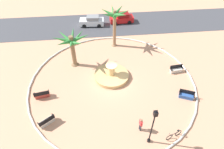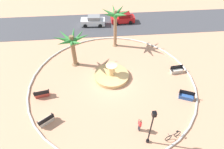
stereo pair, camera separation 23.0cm
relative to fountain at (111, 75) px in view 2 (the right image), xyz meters
The scene contains 15 objects.
ground_plane 0.98m from the fountain, 89.79° to the right, with size 80.00×80.00×0.00m, color tan.
plaza_curb 0.95m from the fountain, 89.79° to the right, with size 19.35×19.35×0.20m, color silver.
street_asphalt 13.14m from the fountain, 89.99° to the left, with size 48.00×8.00×0.03m, color #424247.
fountain is the anchor object (origin of this frame).
palm_tree_near_fountain 7.88m from the fountain, 80.37° to the left, with size 3.94×3.96×5.66m.
palm_tree_by_curb 6.08m from the fountain, 147.86° to the left, with size 4.46×4.37×4.53m.
bench_east 8.78m from the fountain, 28.13° to the right, with size 1.67×1.08×1.00m.
bench_west 8.11m from the fountain, ahead, with size 1.65×0.69×1.00m.
bench_north 9.05m from the fountain, 139.10° to the right, with size 1.59×1.34×1.00m.
bench_southeast 8.20m from the fountain, 162.83° to the right, with size 1.66×0.78×1.00m.
lamppost 9.38m from the fountain, 74.18° to the right, with size 0.32×0.32×4.57m.
bicycle_red_frame 9.82m from the fountain, 60.69° to the right, with size 1.65×0.67×0.94m.
person_cyclist_helmet 7.76m from the fountain, 75.54° to the right, with size 0.28×0.52×1.65m.
parked_car_leftmost 13.18m from the fountain, 98.53° to the left, with size 4.11×2.14×1.67m.
parked_car_second 13.94m from the fountain, 76.85° to the left, with size 4.07×2.05×1.67m.
Camera 2 is at (-1.47, -16.06, 16.28)m, focal length 30.95 mm.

